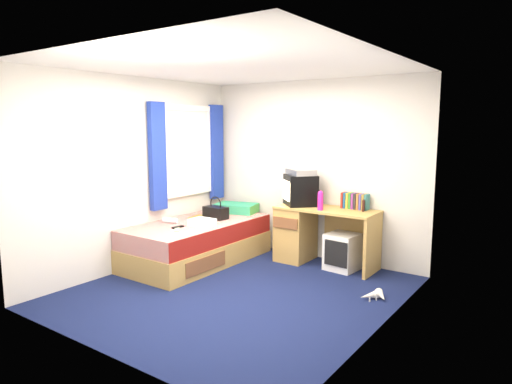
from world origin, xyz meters
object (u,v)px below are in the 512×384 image
Objects in this scene: pillow at (236,208)px; picture_frame at (364,205)px; crt_tv at (300,190)px; bed at (198,242)px; remote_control at (178,227)px; vcr at (301,172)px; handbag at (216,212)px; colour_swatch_fan at (177,229)px; aerosol_can at (319,199)px; magazine at (200,217)px; pink_water_bottle at (320,202)px; desk at (308,232)px; water_bottle at (170,220)px; storage_cube at (342,252)px; white_heels at (375,296)px; towel at (202,223)px.

pillow is 1.92m from picture_frame.
bed is at bearing -96.56° from crt_tv.
pillow is 1.23m from remote_control.
vcr is 1.28m from handbag.
handbag reaches higher than colour_swatch_fan.
colour_swatch_fan is at bearing -150.76° from picture_frame.
magazine is at bearing -153.85° from aerosol_can.
picture_frame is at bearing 41.00° from remote_control.
vcr is 1.83× the size of pink_water_bottle.
desk is 1.49m from magazine.
remote_control is (-0.06, 0.08, 0.00)m from colour_swatch_fan.
crt_tv reaches higher than pillow.
pink_water_bottle is 0.29m from aerosol_can.
water_bottle is at bearing -102.71° from pillow.
storage_cube is at bearing 20.88° from handbag.
crt_tv is at bearing 27.67° from magazine.
storage_cube is 1.77m from handbag.
pink_water_bottle reaches higher than storage_cube.
pillow is 2.67× the size of colour_swatch_fan.
magazine is (-1.22, -0.64, -0.40)m from crt_tv.
magazine is at bearing 176.72° from white_heels.
desk is 5.91× the size of colour_swatch_fan.
aerosol_can is at bearing 26.15° from magazine.
aerosol_can is (0.23, 0.07, -0.34)m from vcr.
storage_cube is 1.49× the size of white_heels.
vcr reaches higher than picture_frame.
vcr is at bearing -162.73° from aerosol_can.
aerosol_can is 1.65m from magazine.
desk reaches higher than magazine.
crt_tv reaches higher than pink_water_bottle.
vcr is 1.17× the size of handbag.
white_heels is at bearing 13.34° from colour_swatch_fan.
storage_cube is (0.53, -0.05, -0.18)m from desk.
towel is 0.48m from water_bottle.
crt_tv is 1.79× the size of white_heels.
vcr reaches higher than crt_tv.
picture_frame is at bearing 26.46° from bed.
bed is 0.89m from pillow.
vcr is 1.95m from white_heels.
desk is 0.85m from picture_frame.
picture_frame is at bearing 7.21° from desk.
vcr is at bearing 1.93° from pillow.
desk is 5.94× the size of pink_water_bottle.
pillow is 1.06× the size of crt_tv.
bed is 5.85× the size of handbag.
towel is 1.46× the size of water_bottle.
storage_cube is 1.58× the size of towel.
pink_water_bottle is at bearing 29.10° from water_bottle.
towel is 0.34m from colour_swatch_fan.
white_heels is (2.32, 0.55, -0.51)m from colour_swatch_fan.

